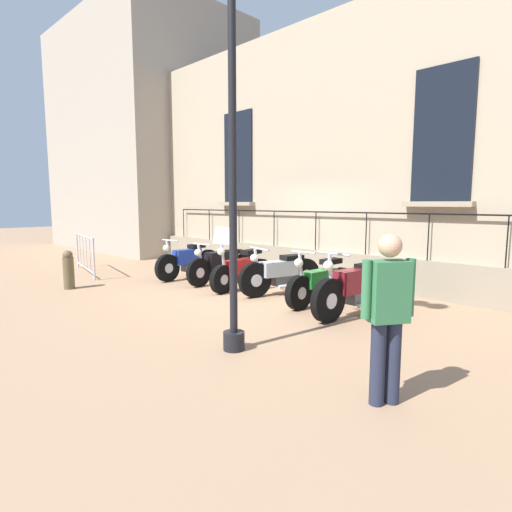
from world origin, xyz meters
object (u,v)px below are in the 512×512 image
at_px(motorcycle_green, 321,283).
at_px(lamppost, 232,25).
at_px(motorcycle_blue, 188,261).
at_px(bollard, 69,270).
at_px(pedestrian_standing, 387,310).
at_px(motorcycle_black, 223,264).
at_px(motorcycle_silver, 280,274).
at_px(motorcycle_red, 241,270).
at_px(motorcycle_maroon, 357,288).
at_px(crowd_barrier, 85,253).

relative_size(motorcycle_green, lamppost, 0.38).
xyz_separation_m(motorcycle_blue, bollard, (2.69, -0.78, 0.00)).
bearing_deg(pedestrian_standing, lamppost, -89.17).
relative_size(motorcycle_black, motorcycle_silver, 1.13).
distance_m(motorcycle_black, motorcycle_silver, 1.86).
distance_m(motorcycle_black, motorcycle_red, 0.92).
distance_m(motorcycle_maroon, lamppost, 4.44).
distance_m(motorcycle_blue, crowd_barrier, 3.02).
bearing_deg(crowd_barrier, motorcycle_red, 109.26).
height_order(motorcycle_red, motorcycle_maroon, motorcycle_red).
bearing_deg(motorcycle_blue, motorcycle_black, 102.64).
relative_size(motorcycle_red, motorcycle_silver, 0.98).
relative_size(motorcycle_maroon, crowd_barrier, 0.95).
height_order(motorcycle_silver, motorcycle_green, motorcycle_green).
xyz_separation_m(motorcycle_green, pedestrian_standing, (2.81, 2.79, 0.52)).
relative_size(motorcycle_red, motorcycle_green, 0.98).
bearing_deg(motorcycle_blue, motorcycle_green, 92.02).
relative_size(motorcycle_red, bollard, 2.19).
bearing_deg(bollard, crowd_barrier, -122.06).
bearing_deg(motorcycle_silver, lamppost, 31.46).
xyz_separation_m(bollard, pedestrian_standing, (-0.02, 7.61, 0.48)).
xyz_separation_m(motorcycle_red, bollard, (2.70, -2.74, 0.01)).
relative_size(motorcycle_black, lamppost, 0.42).
bearing_deg(bollard, motorcycle_maroon, 115.00).
bearing_deg(motorcycle_silver, motorcycle_green, 85.39).
distance_m(motorcycle_red, lamppost, 5.27).
bearing_deg(motorcycle_black, motorcycle_red, 76.09).
xyz_separation_m(motorcycle_maroon, lamppost, (2.67, -0.19, 3.54)).
xyz_separation_m(motorcycle_blue, motorcycle_red, (-0.02, 1.96, -0.01)).
bearing_deg(motorcycle_silver, pedestrian_standing, 53.37).
height_order(motorcycle_black, motorcycle_maroon, motorcycle_maroon).
bearing_deg(bollard, lamppost, 89.90).
relative_size(motorcycle_red, motorcycle_maroon, 0.84).
distance_m(motorcycle_silver, lamppost, 4.95).
bearing_deg(motorcycle_blue, lamppost, 60.26).
relative_size(motorcycle_green, motorcycle_maroon, 0.85).
distance_m(lamppost, crowd_barrier, 8.14).
bearing_deg(motorcycle_green, motorcycle_silver, -94.61).
distance_m(motorcycle_blue, motorcycle_green, 4.04).
bearing_deg(motorcycle_black, lamppost, 51.21).
bearing_deg(motorcycle_red, motorcycle_black, -103.91).
distance_m(bollard, pedestrian_standing, 7.62).
relative_size(motorcycle_blue, motorcycle_green, 1.05).
bearing_deg(motorcycle_green, motorcycle_red, -86.59).
xyz_separation_m(motorcycle_red, pedestrian_standing, (2.68, 4.87, 0.49)).
bearing_deg(motorcycle_black, pedestrian_standing, 63.23).
bearing_deg(motorcycle_silver, motorcycle_red, -77.58).
relative_size(motorcycle_blue, motorcycle_red, 1.07).
xyz_separation_m(motorcycle_black, motorcycle_maroon, (0.27, 3.85, 0.02)).
relative_size(motorcycle_maroon, bollard, 2.62).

